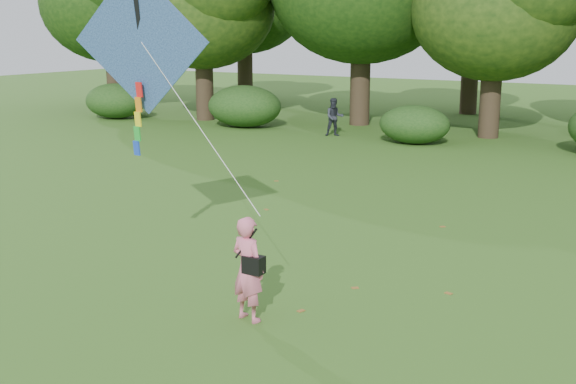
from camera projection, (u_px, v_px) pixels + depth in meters
The scene contains 7 objects.
ground at pixel (262, 324), 10.52m from camera, with size 100.00×100.00×0.00m, color #265114.
man_kite_flyer at pixel (248, 269), 10.51m from camera, with size 0.57×0.38×1.57m, color #E46B89.
bystander_left at pixel (334, 117), 28.61m from camera, with size 0.73×0.57×1.51m, color #282A35.
crossbody_bag at pixel (253, 264), 10.40m from camera, with size 0.43×0.20×0.67m.
flying_kite at pixel (141, 44), 12.29m from camera, with size 4.47×1.64×3.65m.
shrub_band at pixel (507, 125), 25.55m from camera, with size 39.15×3.22×1.88m.
fallen_leaves at pixel (342, 249), 14.07m from camera, with size 11.14×13.59×0.01m.
Camera 1 is at (5.24, -8.32, 4.22)m, focal length 45.00 mm.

